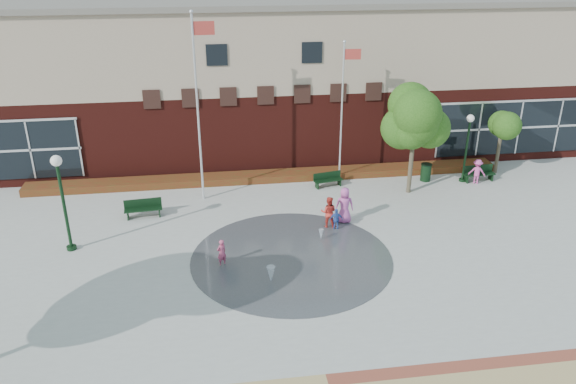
{
  "coord_description": "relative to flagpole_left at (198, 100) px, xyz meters",
  "views": [
    {
      "loc": [
        -3.04,
        -17.09,
        12.03
      ],
      "look_at": [
        0.0,
        4.0,
        2.6
      ],
      "focal_mm": 35.0,
      "sensor_mm": 36.0,
      "label": 1
    }
  ],
  "objects": [
    {
      "name": "ground",
      "position": [
        3.54,
        -9.57,
        -5.2
      ],
      "size": [
        120.0,
        120.0,
        0.0
      ],
      "primitive_type": "plane",
      "color": "#666056",
      "rests_on": "ground"
    },
    {
      "name": "plaza_concrete",
      "position": [
        3.54,
        -5.57,
        -5.2
      ],
      "size": [
        46.0,
        18.0,
        0.01
      ],
      "primitive_type": "cube",
      "color": "#A8A8A0",
      "rests_on": "ground"
    },
    {
      "name": "splash_pad",
      "position": [
        3.54,
        -6.57,
        -5.2
      ],
      "size": [
        8.4,
        8.4,
        0.01
      ],
      "primitive_type": "cylinder",
      "color": "#383A3D",
      "rests_on": "ground"
    },
    {
      "name": "library_building",
      "position": [
        3.54,
        7.91,
        -0.56
      ],
      "size": [
        44.4,
        10.4,
        9.2
      ],
      "color": "#4C1510",
      "rests_on": "ground"
    },
    {
      "name": "flower_bed",
      "position": [
        3.54,
        2.03,
        -5.2
      ],
      "size": [
        26.0,
        1.2,
        0.4
      ],
      "primitive_type": "cube",
      "color": "maroon",
      "rests_on": "ground"
    },
    {
      "name": "flagpole_left",
      "position": [
        0.0,
        0.0,
        0.0
      ],
      "size": [
        1.1,
        0.18,
        9.35
      ],
      "rotation": [
        0.0,
        0.0,
        0.05
      ],
      "color": "silver",
      "rests_on": "ground"
    },
    {
      "name": "flagpole_right",
      "position": [
        7.43,
        1.27,
        -0.93
      ],
      "size": [
        0.94,
        0.17,
        7.66
      ],
      "rotation": [
        0.0,
        0.0,
        -0.09
      ],
      "color": "silver",
      "rests_on": "ground"
    },
    {
      "name": "lamp_left",
      "position": [
        -5.7,
        -4.5,
        -2.52
      ],
      "size": [
        0.46,
        0.46,
        4.31
      ],
      "color": "black",
      "rests_on": "ground"
    },
    {
      "name": "lamp_right",
      "position": [
        14.14,
        0.31,
        -2.83
      ],
      "size": [
        0.4,
        0.4,
        3.81
      ],
      "color": "black",
      "rests_on": "ground"
    },
    {
      "name": "bench_left",
      "position": [
        -2.9,
        -1.75,
        -4.92
      ],
      "size": [
        1.8,
        0.64,
        0.89
      ],
      "rotation": [
        0.0,
        0.0,
        0.09
      ],
      "color": "black",
      "rests_on": "ground"
    },
    {
      "name": "bench_mid",
      "position": [
        6.63,
        0.61,
        -4.95
      ],
      "size": [
        1.65,
        0.76,
        0.8
      ],
      "rotation": [
        0.0,
        0.0,
        0.21
      ],
      "color": "black",
      "rests_on": "ground"
    },
    {
      "name": "bench_right",
      "position": [
        15.01,
        0.19,
        -4.91
      ],
      "size": [
        1.81,
        0.6,
        0.9
      ],
      "rotation": [
        0.0,
        0.0,
        0.06
      ],
      "color": "black",
      "rests_on": "ground"
    },
    {
      "name": "trash_can",
      "position": [
        12.14,
        0.68,
        -4.7
      ],
      "size": [
        0.61,
        0.61,
        1.0
      ],
      "color": "black",
      "rests_on": "ground"
    },
    {
      "name": "tree_mid",
      "position": [
        10.68,
        -0.72,
        -1.23
      ],
      "size": [
        3.23,
        3.23,
        5.45
      ],
      "color": "#413728",
      "rests_on": "ground"
    },
    {
      "name": "tree_small_right",
      "position": [
        16.56,
        1.26,
        -2.44
      ],
      "size": [
        2.22,
        2.22,
        3.79
      ],
      "color": "#413728",
      "rests_on": "ground"
    },
    {
      "name": "water_jet_a",
      "position": [
        2.49,
        -8.29,
        -5.2
      ],
      "size": [
        0.35,
        0.35,
        0.68
      ],
      "primitive_type": "cone",
      "rotation": [
        3.14,
        0.0,
        0.0
      ],
      "color": "white",
      "rests_on": "ground"
    },
    {
      "name": "water_jet_b",
      "position": [
        5.07,
        -5.22,
        -5.2
      ],
      "size": [
        0.22,
        0.22,
        0.51
      ],
      "primitive_type": "cone",
      "rotation": [
        3.14,
        0.0,
        0.0
      ],
      "color": "white",
      "rests_on": "ground"
    },
    {
      "name": "child_splash",
      "position": [
        0.66,
        -6.7,
        -4.62
      ],
      "size": [
        0.51,
        0.46,
        1.17
      ],
      "primitive_type": "imported",
      "rotation": [
        0.0,
        0.0,
        3.7
      ],
      "color": "#C4466D",
      "rests_on": "ground"
    },
    {
      "name": "adult_red",
      "position": [
        5.66,
        -4.0,
        -4.44
      ],
      "size": [
        0.87,
        0.76,
        1.52
      ],
      "primitive_type": "imported",
      "rotation": [
        0.0,
        0.0,
        2.87
      ],
      "color": "red",
      "rests_on": "ground"
    },
    {
      "name": "adult_pink",
      "position": [
        6.49,
        -3.62,
        -4.33
      ],
      "size": [
        0.92,
        0.66,
        1.75
      ],
      "primitive_type": "imported",
      "rotation": [
        0.0,
        0.0,
        3.01
      ],
      "color": "#C353A3",
      "rests_on": "ground"
    },
    {
      "name": "child_blue",
      "position": [
        5.96,
        -4.31,
        -4.68
      ],
      "size": [
        0.64,
        0.33,
        1.05
      ],
      "primitive_type": "imported",
      "rotation": [
        0.0,
        0.0,
        3.01
      ],
      "color": "#375FBD",
      "rests_on": "ground"
    },
    {
      "name": "person_bench",
      "position": [
        14.75,
        -0.06,
        -4.51
      ],
      "size": [
        1.03,
        0.84,
        1.39
      ],
      "primitive_type": "imported",
      "rotation": [
        0.0,
        0.0,
        2.72
      ],
      "color": "#DB4BA0",
      "rests_on": "ground"
    }
  ]
}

